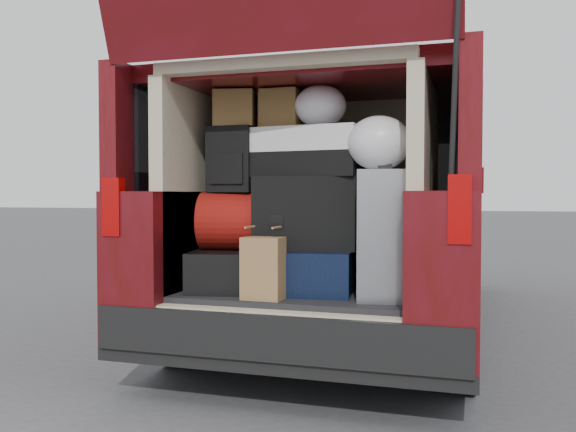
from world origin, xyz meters
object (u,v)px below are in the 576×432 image
at_px(silver_roller, 384,234).
at_px(black_soft_case, 306,213).
at_px(kraft_bag, 263,268).
at_px(twotone_duffel, 309,153).
at_px(black_hardshell, 231,269).
at_px(red_duffel, 245,221).
at_px(navy_hardshell, 314,270).
at_px(backpack, 232,160).

distance_m(silver_roller, black_soft_case, 0.46).
xyz_separation_m(kraft_bag, twotone_duffel, (0.14, 0.37, 0.61)).
height_order(silver_roller, twotone_duffel, twotone_duffel).
distance_m(silver_roller, kraft_bag, 0.65).
distance_m(black_hardshell, red_duffel, 0.29).
distance_m(navy_hardshell, backpack, 0.78).
bearing_deg(black_hardshell, red_duffel, 11.63).
bearing_deg(backpack, black_hardshell, -86.18).
height_order(kraft_bag, red_duffel, red_duffel).
bearing_deg(red_duffel, black_soft_case, -5.20).
height_order(backpack, twotone_duffel, backpack).
relative_size(black_hardshell, navy_hardshell, 1.04).
distance_m(navy_hardshell, silver_roller, 0.46).
xyz_separation_m(navy_hardshell, silver_roller, (0.40, -0.08, 0.21)).
relative_size(navy_hardshell, red_duffel, 1.07).
distance_m(black_hardshell, backpack, 0.62).
bearing_deg(kraft_bag, black_hardshell, 138.71).
height_order(black_hardshell, black_soft_case, black_soft_case).
relative_size(silver_roller, black_soft_case, 1.19).
bearing_deg(navy_hardshell, black_soft_case, 165.35).
xyz_separation_m(silver_roller, black_soft_case, (-0.44, 0.09, 0.10)).
xyz_separation_m(black_hardshell, kraft_bag, (0.29, -0.28, 0.05)).
xyz_separation_m(black_hardshell, red_duffel, (0.08, 0.03, 0.27)).
xyz_separation_m(black_hardshell, navy_hardshell, (0.47, 0.05, 0.01)).
bearing_deg(black_soft_case, black_hardshell, 178.88).
xyz_separation_m(navy_hardshell, backpack, (-0.48, -0.02, 0.62)).
distance_m(red_duffel, black_soft_case, 0.36).
distance_m(kraft_bag, twotone_duffel, 0.73).
height_order(black_hardshell, silver_roller, silver_roller).
bearing_deg(red_duffel, backpack, 172.67).
relative_size(red_duffel, black_soft_case, 0.90).
xyz_separation_m(navy_hardshell, red_duffel, (-0.40, -0.02, 0.27)).
xyz_separation_m(silver_roller, backpack, (-0.87, 0.06, 0.40)).
height_order(black_soft_case, backpack, backpack).
bearing_deg(silver_roller, twotone_duffel, 154.42).
relative_size(navy_hardshell, silver_roller, 0.81).
bearing_deg(black_hardshell, silver_roller, -13.21).
height_order(navy_hardshell, kraft_bag, kraft_bag).
bearing_deg(twotone_duffel, backpack, -165.24).
distance_m(black_hardshell, twotone_duffel, 0.79).
bearing_deg(red_duffel, twotone_duffel, 0.62).
height_order(red_duffel, black_soft_case, black_soft_case).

